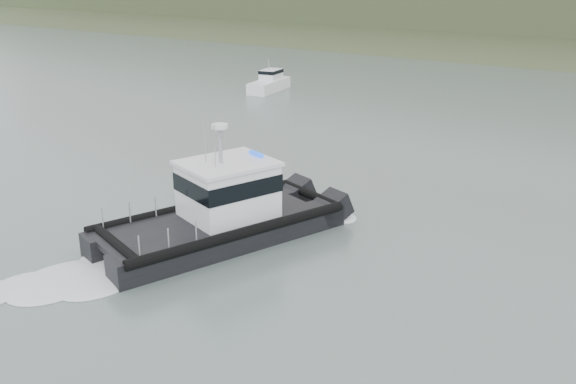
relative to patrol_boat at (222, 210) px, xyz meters
The scene contains 3 objects.
ground 4.54m from the patrol_boat, 70.99° to the right, with size 400.00×400.00×0.00m, color #55655E.
patrol_boat is the anchor object (origin of this frame).
motorboat 40.90m from the patrol_boat, 123.52° to the left, with size 3.36×6.88×3.62m.
Camera 1 is at (18.52, -18.41, 13.01)m, focal length 40.00 mm.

